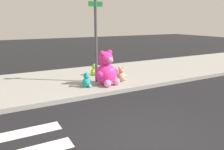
# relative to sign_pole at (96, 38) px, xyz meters

# --- Properties ---
(ground_plane) EXTENTS (60.00, 60.00, 0.00)m
(ground_plane) POSITION_rel_sign_pole_xyz_m (-1.00, -4.40, -1.85)
(ground_plane) COLOR black
(sidewalk) EXTENTS (28.00, 4.40, 0.15)m
(sidewalk) POSITION_rel_sign_pole_xyz_m (-1.00, 0.80, -1.77)
(sidewalk) COLOR #9E9B93
(sidewalk) RESTS_ON ground_plane
(sign_pole) EXTENTS (0.56, 0.11, 3.20)m
(sign_pole) POSITION_rel_sign_pole_xyz_m (0.00, 0.00, 0.00)
(sign_pole) COLOR #4C4C51
(sign_pole) RESTS_ON sidewalk
(plush_pink_large) EXTENTS (0.98, 0.91, 1.30)m
(plush_pink_large) POSITION_rel_sign_pole_xyz_m (0.15, -0.59, -1.18)
(plush_pink_large) COLOR #F22D93
(plush_pink_large) RESTS_ON sidewalk
(plush_tan) EXTENTS (0.42, 0.41, 0.58)m
(plush_tan) POSITION_rel_sign_pole_xyz_m (0.90, -0.42, -1.46)
(plush_tan) COLOR tan
(plush_tan) RESTS_ON sidewalk
(plush_teal) EXTENTS (0.39, 0.38, 0.55)m
(plush_teal) POSITION_rel_sign_pole_xyz_m (-0.63, -0.53, -1.48)
(plush_teal) COLOR teal
(plush_teal) RESTS_ON sidewalk
(plush_lime) EXTENTS (0.37, 0.35, 0.51)m
(plush_lime) POSITION_rel_sign_pole_xyz_m (0.34, 1.02, -1.49)
(plush_lime) COLOR #8CD133
(plush_lime) RESTS_ON sidewalk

